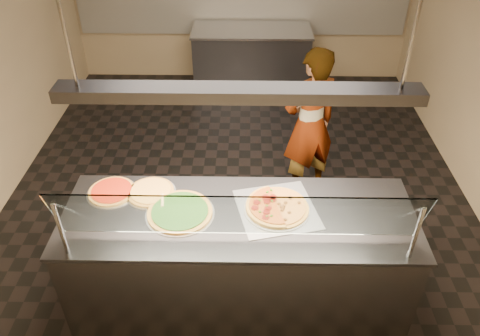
{
  "coord_description": "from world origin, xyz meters",
  "views": [
    {
      "loc": [
        0.09,
        -4.0,
        3.3
      ],
      "look_at": [
        0.04,
        -0.92,
        1.02
      ],
      "focal_mm": 35.0,
      "sensor_mm": 36.0,
      "label": 1
    }
  ],
  "objects_px": {
    "sneeze_guard": "(238,217)",
    "prep_table": "(251,60)",
    "pizza_spatula": "(167,204)",
    "heat_lamp_housing": "(238,93)",
    "pizza_spinach": "(180,212)",
    "half_pizza_sausage": "(292,207)",
    "pizza_tomato": "(112,191)",
    "serving_counter": "(239,258)",
    "worker": "(310,125)",
    "perforated_tray": "(277,208)",
    "half_pizza_pepperoni": "(262,206)",
    "pizza_cheese": "(151,192)"
  },
  "relations": [
    {
      "from": "sneeze_guard",
      "to": "prep_table",
      "type": "distance_m",
      "value": 4.35
    },
    {
      "from": "sneeze_guard",
      "to": "pizza_spatula",
      "type": "distance_m",
      "value": 0.74
    },
    {
      "from": "prep_table",
      "to": "heat_lamp_housing",
      "type": "xyz_separation_m",
      "value": [
        -0.11,
        -3.94,
        1.48
      ]
    },
    {
      "from": "pizza_spinach",
      "to": "half_pizza_sausage",
      "type": "bearing_deg",
      "value": 3.86
    },
    {
      "from": "half_pizza_sausage",
      "to": "prep_table",
      "type": "distance_m",
      "value": 3.91
    },
    {
      "from": "pizza_tomato",
      "to": "heat_lamp_housing",
      "type": "xyz_separation_m",
      "value": [
        1.02,
        -0.25,
        1.01
      ]
    },
    {
      "from": "pizza_tomato",
      "to": "pizza_spatula",
      "type": "relative_size",
      "value": 1.7
    },
    {
      "from": "serving_counter",
      "to": "worker",
      "type": "distance_m",
      "value": 1.67
    },
    {
      "from": "sneeze_guard",
      "to": "serving_counter",
      "type": "bearing_deg",
      "value": 90.0
    },
    {
      "from": "perforated_tray",
      "to": "half_pizza_pepperoni",
      "type": "xyz_separation_m",
      "value": [
        -0.11,
        -0.0,
        0.03
      ]
    },
    {
      "from": "pizza_spatula",
      "to": "worker",
      "type": "bearing_deg",
      "value": 48.36
    },
    {
      "from": "pizza_spatula",
      "to": "heat_lamp_housing",
      "type": "relative_size",
      "value": 0.1
    },
    {
      "from": "serving_counter",
      "to": "pizza_cheese",
      "type": "height_order",
      "value": "pizza_cheese"
    },
    {
      "from": "serving_counter",
      "to": "half_pizza_pepperoni",
      "type": "bearing_deg",
      "value": 22.14
    },
    {
      "from": "pizza_cheese",
      "to": "pizza_spinach",
      "type": "bearing_deg",
      "value": -42.01
    },
    {
      "from": "prep_table",
      "to": "worker",
      "type": "height_order",
      "value": "worker"
    },
    {
      "from": "perforated_tray",
      "to": "prep_table",
      "type": "relative_size",
      "value": 0.4
    },
    {
      "from": "pizza_spinach",
      "to": "pizza_spatula",
      "type": "relative_size",
      "value": 2.27
    },
    {
      "from": "half_pizza_sausage",
      "to": "pizza_spatula",
      "type": "height_order",
      "value": "half_pizza_sausage"
    },
    {
      "from": "serving_counter",
      "to": "pizza_tomato",
      "type": "distance_m",
      "value": 1.15
    },
    {
      "from": "perforated_tray",
      "to": "heat_lamp_housing",
      "type": "relative_size",
      "value": 0.3
    },
    {
      "from": "pizza_spinach",
      "to": "pizza_tomato",
      "type": "height_order",
      "value": "pizza_spinach"
    },
    {
      "from": "half_pizza_pepperoni",
      "to": "perforated_tray",
      "type": "bearing_deg",
      "value": 0.14
    },
    {
      "from": "sneeze_guard",
      "to": "pizza_spinach",
      "type": "relative_size",
      "value": 4.67
    },
    {
      "from": "pizza_tomato",
      "to": "prep_table",
      "type": "bearing_deg",
      "value": 73.04
    },
    {
      "from": "pizza_tomato",
      "to": "pizza_spinach",
      "type": "bearing_deg",
      "value": -22.44
    },
    {
      "from": "pizza_spinach",
      "to": "half_pizza_pepperoni",
      "type": "bearing_deg",
      "value": 5.43
    },
    {
      "from": "pizza_spatula",
      "to": "worker",
      "type": "distance_m",
      "value": 1.87
    },
    {
      "from": "worker",
      "to": "heat_lamp_housing",
      "type": "xyz_separation_m",
      "value": [
        -0.69,
        -1.48,
        1.12
      ]
    },
    {
      "from": "perforated_tray",
      "to": "worker",
      "type": "xyz_separation_m",
      "value": [
        0.4,
        1.41,
        -0.11
      ]
    },
    {
      "from": "sneeze_guard",
      "to": "prep_table",
      "type": "relative_size",
      "value": 1.42
    },
    {
      "from": "half_pizza_sausage",
      "to": "pizza_tomato",
      "type": "distance_m",
      "value": 1.43
    },
    {
      "from": "prep_table",
      "to": "pizza_cheese",
      "type": "bearing_deg",
      "value": -102.42
    },
    {
      "from": "half_pizza_pepperoni",
      "to": "prep_table",
      "type": "relative_size",
      "value": 0.3
    },
    {
      "from": "pizza_spinach",
      "to": "heat_lamp_housing",
      "type": "height_order",
      "value": "heat_lamp_housing"
    },
    {
      "from": "perforated_tray",
      "to": "pizza_spinach",
      "type": "distance_m",
      "value": 0.73
    },
    {
      "from": "sneeze_guard",
      "to": "worker",
      "type": "distance_m",
      "value": 1.99
    },
    {
      "from": "prep_table",
      "to": "sneeze_guard",
      "type": "bearing_deg",
      "value": -91.47
    },
    {
      "from": "serving_counter",
      "to": "perforated_tray",
      "type": "height_order",
      "value": "perforated_tray"
    },
    {
      "from": "sneeze_guard",
      "to": "prep_table",
      "type": "xyz_separation_m",
      "value": [
        0.11,
        4.28,
        -0.76
      ]
    },
    {
      "from": "prep_table",
      "to": "heat_lamp_housing",
      "type": "height_order",
      "value": "heat_lamp_housing"
    },
    {
      "from": "sneeze_guard",
      "to": "half_pizza_pepperoni",
      "type": "bearing_deg",
      "value": 67.15
    },
    {
      "from": "perforated_tray",
      "to": "half_pizza_sausage",
      "type": "xyz_separation_m",
      "value": [
        0.11,
        -0.0,
        0.02
      ]
    },
    {
      "from": "pizza_spatula",
      "to": "prep_table",
      "type": "bearing_deg",
      "value": 80.34
    },
    {
      "from": "worker",
      "to": "sneeze_guard",
      "type": "bearing_deg",
      "value": 42.43
    },
    {
      "from": "serving_counter",
      "to": "half_pizza_pepperoni",
      "type": "distance_m",
      "value": 0.53
    },
    {
      "from": "half_pizza_pepperoni",
      "to": "heat_lamp_housing",
      "type": "bearing_deg",
      "value": -157.86
    },
    {
      "from": "pizza_spatula",
      "to": "prep_table",
      "type": "distance_m",
      "value": 3.94
    },
    {
      "from": "pizza_cheese",
      "to": "pizza_spatula",
      "type": "height_order",
      "value": "pizza_spatula"
    },
    {
      "from": "half_pizza_sausage",
      "to": "pizza_tomato",
      "type": "height_order",
      "value": "half_pizza_sausage"
    }
  ]
}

